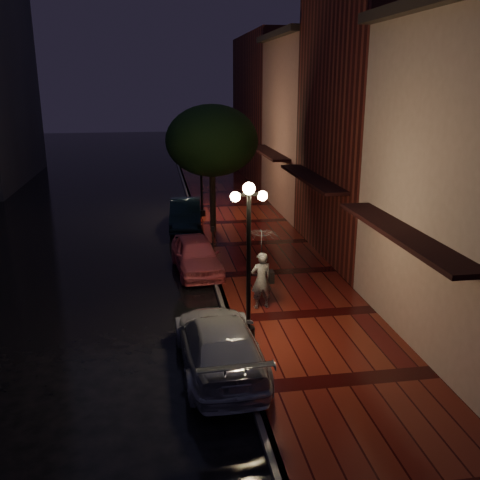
{
  "coord_description": "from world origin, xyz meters",
  "views": [
    {
      "loc": [
        -1.97,
        -18.09,
        6.9
      ],
      "look_at": [
        0.94,
        0.15,
        1.4
      ],
      "focal_mm": 40.0,
      "sensor_mm": 36.0,
      "label": 1
    }
  ],
  "objects_px": {
    "streetlamp_near": "(249,253)",
    "navy_car": "(186,214)",
    "street_tree": "(212,143)",
    "pink_car": "(196,255)",
    "woman_with_umbrella": "(262,257)",
    "parking_meter": "(213,239)",
    "silver_car": "(219,343)",
    "streetlamp_far": "(201,169)"
  },
  "relations": [
    {
      "from": "parking_meter",
      "to": "woman_with_umbrella",
      "type": "bearing_deg",
      "value": -60.76
    },
    {
      "from": "parking_meter",
      "to": "navy_car",
      "type": "bearing_deg",
      "value": 116.47
    },
    {
      "from": "streetlamp_far",
      "to": "street_tree",
      "type": "relative_size",
      "value": 0.74
    },
    {
      "from": "streetlamp_near",
      "to": "navy_car",
      "type": "distance_m",
      "value": 12.52
    },
    {
      "from": "street_tree",
      "to": "woman_with_umbrella",
      "type": "bearing_deg",
      "value": -86.94
    },
    {
      "from": "street_tree",
      "to": "woman_with_umbrella",
      "type": "distance_m",
      "value": 9.38
    },
    {
      "from": "streetlamp_far",
      "to": "navy_car",
      "type": "height_order",
      "value": "streetlamp_far"
    },
    {
      "from": "streetlamp_near",
      "to": "streetlamp_far",
      "type": "relative_size",
      "value": 1.0
    },
    {
      "from": "navy_car",
      "to": "woman_with_umbrella",
      "type": "height_order",
      "value": "woman_with_umbrella"
    },
    {
      "from": "street_tree",
      "to": "pink_car",
      "type": "bearing_deg",
      "value": -103.4
    },
    {
      "from": "pink_car",
      "to": "woman_with_umbrella",
      "type": "distance_m",
      "value": 4.47
    },
    {
      "from": "parking_meter",
      "to": "streetlamp_near",
      "type": "bearing_deg",
      "value": -69.78
    },
    {
      "from": "street_tree",
      "to": "woman_with_umbrella",
      "type": "height_order",
      "value": "street_tree"
    },
    {
      "from": "pink_car",
      "to": "woman_with_umbrella",
      "type": "bearing_deg",
      "value": -72.1
    },
    {
      "from": "pink_car",
      "to": "silver_car",
      "type": "xyz_separation_m",
      "value": [
        -0.0,
        -7.18,
        0.02
      ]
    },
    {
      "from": "streetlamp_far",
      "to": "parking_meter",
      "type": "height_order",
      "value": "streetlamp_far"
    },
    {
      "from": "pink_car",
      "to": "navy_car",
      "type": "distance_m",
      "value": 6.42
    },
    {
      "from": "streetlamp_near",
      "to": "street_tree",
      "type": "xyz_separation_m",
      "value": [
        0.26,
        10.99,
        1.64
      ]
    },
    {
      "from": "streetlamp_near",
      "to": "navy_car",
      "type": "bearing_deg",
      "value": 94.4
    },
    {
      "from": "silver_car",
      "to": "parking_meter",
      "type": "height_order",
      "value": "parking_meter"
    },
    {
      "from": "silver_car",
      "to": "parking_meter",
      "type": "xyz_separation_m",
      "value": [
        0.75,
        8.2,
        0.25
      ]
    },
    {
      "from": "streetlamp_far",
      "to": "woman_with_umbrella",
      "type": "bearing_deg",
      "value": -86.48
    },
    {
      "from": "streetlamp_near",
      "to": "pink_car",
      "type": "bearing_deg",
      "value": 99.12
    },
    {
      "from": "streetlamp_near",
      "to": "navy_car",
      "type": "relative_size",
      "value": 1.03
    },
    {
      "from": "streetlamp_near",
      "to": "parking_meter",
      "type": "bearing_deg",
      "value": 91.65
    },
    {
      "from": "parking_meter",
      "to": "street_tree",
      "type": "bearing_deg",
      "value": 102.1
    },
    {
      "from": "streetlamp_far",
      "to": "pink_car",
      "type": "relative_size",
      "value": 1.09
    },
    {
      "from": "streetlamp_far",
      "to": "street_tree",
      "type": "bearing_deg",
      "value": -85.09
    },
    {
      "from": "woman_with_umbrella",
      "to": "street_tree",
      "type": "bearing_deg",
      "value": -94.36
    },
    {
      "from": "navy_car",
      "to": "woman_with_umbrella",
      "type": "relative_size",
      "value": 1.66
    },
    {
      "from": "streetlamp_far",
      "to": "street_tree",
      "type": "height_order",
      "value": "street_tree"
    },
    {
      "from": "navy_car",
      "to": "parking_meter",
      "type": "distance_m",
      "value": 5.46
    },
    {
      "from": "streetlamp_far",
      "to": "silver_car",
      "type": "distance_m",
      "value": 15.41
    },
    {
      "from": "woman_with_umbrella",
      "to": "parking_meter",
      "type": "distance_m",
      "value": 5.16
    },
    {
      "from": "pink_car",
      "to": "silver_car",
      "type": "relative_size",
      "value": 0.83
    },
    {
      "from": "streetlamp_far",
      "to": "silver_car",
      "type": "height_order",
      "value": "streetlamp_far"
    },
    {
      "from": "street_tree",
      "to": "navy_car",
      "type": "bearing_deg",
      "value": 131.83
    },
    {
      "from": "street_tree",
      "to": "navy_car",
      "type": "height_order",
      "value": "street_tree"
    },
    {
      "from": "navy_car",
      "to": "silver_car",
      "type": "bearing_deg",
      "value": -85.72
    },
    {
      "from": "woman_with_umbrella",
      "to": "parking_meter",
      "type": "xyz_separation_m",
      "value": [
        -0.94,
        5.0,
        -0.87
      ]
    },
    {
      "from": "silver_car",
      "to": "street_tree",
      "type": "bearing_deg",
      "value": -97.69
    },
    {
      "from": "streetlamp_near",
      "to": "street_tree",
      "type": "height_order",
      "value": "street_tree"
    }
  ]
}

